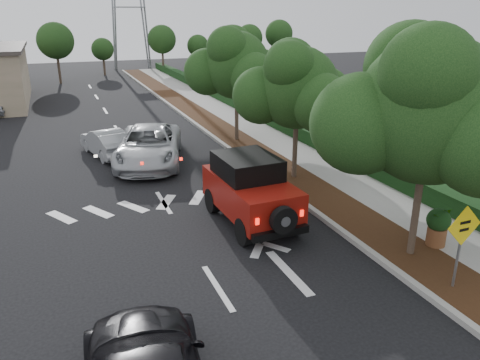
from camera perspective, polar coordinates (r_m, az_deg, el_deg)
ground at (r=12.08m, az=-2.74°, el=-12.98°), size 120.00×120.00×0.00m
curb at (r=23.89m, az=-1.77°, el=4.14°), size 0.20×70.00×0.15m
planting_strip at (r=24.24m, az=0.46°, el=4.34°), size 1.80×70.00×0.12m
sidewalk at (r=25.00m, az=4.51°, el=4.76°), size 2.00×70.00×0.12m
hedge at (r=25.55m, az=7.37°, el=5.77°), size 0.80×70.00×0.80m
transmission_tower at (r=58.73m, az=-12.89°, el=12.98°), size 7.00×4.00×28.00m
street_tree_near at (r=14.29m, az=19.97°, el=-8.72°), size 3.80×3.80×5.92m
street_tree_mid at (r=19.52m, az=6.57°, el=0.13°), size 3.20×3.20×5.32m
street_tree_far at (r=25.16m, az=-0.40°, el=4.78°), size 3.40×3.40×5.62m
light_pole_a at (r=36.37m, az=-26.74°, el=7.38°), size 2.00×0.22×9.00m
light_pole_b at (r=48.26m, az=-27.03°, el=9.95°), size 2.00×0.22×9.00m
red_jeep at (r=15.20m, az=1.01°, el=-1.06°), size 2.07×4.38×2.21m
silver_suv_ahead at (r=21.61m, az=-11.04°, el=4.14°), size 4.29×6.48×1.65m
silver_sedan_oncoming at (r=23.36m, az=-15.99°, el=4.45°), size 2.24×4.12×1.29m
speed_hump_sign at (r=12.41m, az=25.44°, el=-6.18°), size 1.02×0.09×2.18m
terracotta_planter at (r=14.66m, az=23.01°, el=-4.88°), size 0.68×0.68×1.19m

